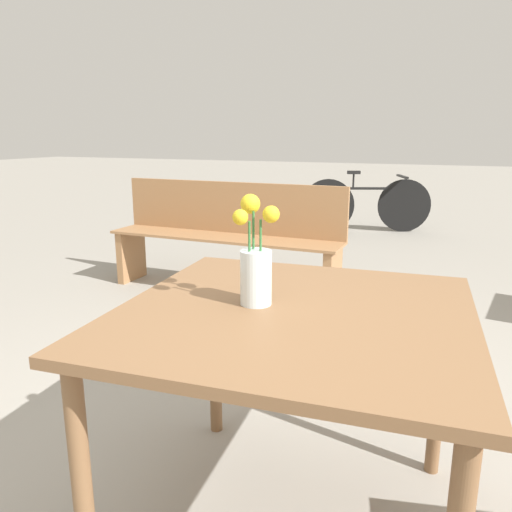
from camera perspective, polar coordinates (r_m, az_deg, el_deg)
The scene contains 4 objects.
table_front at distance 1.46m, azimuth 4.37°, elevation -9.29°, with size 1.05×1.05×0.73m.
flower_vase at distance 1.44m, azimuth -0.04°, elevation -1.46°, with size 0.13×0.13×0.32m.
bench_near at distance 3.91m, azimuth -3.32°, elevation 2.84°, with size 1.87×0.38×0.85m.
bicycle at distance 6.49m, azimuth 12.50°, elevation 5.80°, with size 1.53×0.68×0.77m.
Camera 1 is at (0.41, -1.28, 1.22)m, focal length 35.00 mm.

